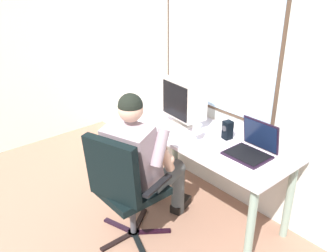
{
  "coord_description": "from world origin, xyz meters",
  "views": [
    {
      "loc": [
        2.01,
        0.35,
        2.09
      ],
      "look_at": [
        0.1,
        2.01,
        0.93
      ],
      "focal_mm": 37.12,
      "sensor_mm": 36.0,
      "label": 1
    }
  ],
  "objects_px": {
    "person_seated": "(143,159)",
    "office_chair": "(123,184)",
    "desk": "(207,150)",
    "crt_monitor": "(184,99)",
    "wine_glass": "(197,129)",
    "desk_speaker": "(227,130)",
    "laptop": "(253,146)"
  },
  "relations": [
    {
      "from": "desk",
      "to": "office_chair",
      "type": "relative_size",
      "value": 1.54
    },
    {
      "from": "person_seated",
      "to": "wine_glass",
      "type": "bearing_deg",
      "value": 69.15
    },
    {
      "from": "crt_monitor",
      "to": "desk_speaker",
      "type": "relative_size",
      "value": 2.72
    },
    {
      "from": "desk",
      "to": "person_seated",
      "type": "distance_m",
      "value": 0.58
    },
    {
      "from": "desk_speaker",
      "to": "person_seated",
      "type": "bearing_deg",
      "value": -116.02
    },
    {
      "from": "desk",
      "to": "crt_monitor",
      "type": "distance_m",
      "value": 0.5
    },
    {
      "from": "desk",
      "to": "wine_glass",
      "type": "relative_size",
      "value": 10.56
    },
    {
      "from": "office_chair",
      "to": "wine_glass",
      "type": "relative_size",
      "value": 6.87
    },
    {
      "from": "crt_monitor",
      "to": "laptop",
      "type": "distance_m",
      "value": 0.78
    },
    {
      "from": "office_chair",
      "to": "laptop",
      "type": "height_order",
      "value": "laptop"
    },
    {
      "from": "laptop",
      "to": "desk_speaker",
      "type": "height_order",
      "value": "laptop"
    },
    {
      "from": "person_seated",
      "to": "desk",
      "type": "bearing_deg",
      "value": 70.08
    },
    {
      "from": "desk",
      "to": "office_chair",
      "type": "distance_m",
      "value": 0.81
    },
    {
      "from": "crt_monitor",
      "to": "wine_glass",
      "type": "height_order",
      "value": "crt_monitor"
    },
    {
      "from": "office_chair",
      "to": "crt_monitor",
      "type": "height_order",
      "value": "crt_monitor"
    },
    {
      "from": "desk_speaker",
      "to": "office_chair",
      "type": "bearing_deg",
      "value": -105.67
    },
    {
      "from": "desk",
      "to": "crt_monitor",
      "type": "height_order",
      "value": "crt_monitor"
    },
    {
      "from": "office_chair",
      "to": "desk_speaker",
      "type": "relative_size",
      "value": 6.23
    },
    {
      "from": "office_chair",
      "to": "crt_monitor",
      "type": "xyz_separation_m",
      "value": [
        -0.2,
        0.83,
        0.44
      ]
    },
    {
      "from": "person_seated",
      "to": "office_chair",
      "type": "bearing_deg",
      "value": -74.72
    },
    {
      "from": "person_seated",
      "to": "wine_glass",
      "type": "relative_size",
      "value": 8.75
    },
    {
      "from": "desk",
      "to": "crt_monitor",
      "type": "relative_size",
      "value": 3.52
    },
    {
      "from": "desk",
      "to": "person_seated",
      "type": "xyz_separation_m",
      "value": [
        -0.2,
        -0.55,
        0.03
      ]
    },
    {
      "from": "office_chair",
      "to": "laptop",
      "type": "distance_m",
      "value": 1.05
    },
    {
      "from": "laptop",
      "to": "wine_glass",
      "type": "relative_size",
      "value": 2.25
    },
    {
      "from": "desk",
      "to": "desk_speaker",
      "type": "distance_m",
      "value": 0.26
    },
    {
      "from": "wine_glass",
      "to": "desk_speaker",
      "type": "bearing_deg",
      "value": 54.35
    },
    {
      "from": "wine_glass",
      "to": "desk_speaker",
      "type": "distance_m",
      "value": 0.26
    },
    {
      "from": "desk",
      "to": "wine_glass",
      "type": "height_order",
      "value": "wine_glass"
    },
    {
      "from": "crt_monitor",
      "to": "office_chair",
      "type": "bearing_deg",
      "value": -76.65
    },
    {
      "from": "person_seated",
      "to": "wine_glass",
      "type": "distance_m",
      "value": 0.52
    },
    {
      "from": "crt_monitor",
      "to": "laptop",
      "type": "relative_size",
      "value": 1.34
    }
  ]
}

